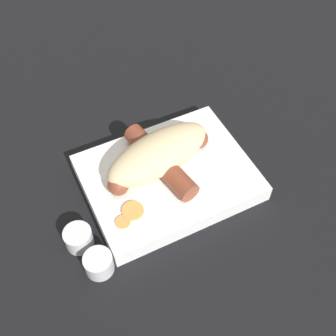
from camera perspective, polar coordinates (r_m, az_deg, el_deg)
ground_plane at (r=0.69m, az=0.00°, el=-2.04°), size 3.00×3.00×0.00m
food_tray at (r=0.68m, az=0.00°, el=-1.30°), size 0.26×0.20×0.03m
bread_roll at (r=0.65m, az=-1.31°, el=1.97°), size 0.19×0.11×0.05m
sausage at (r=0.66m, az=-1.08°, el=0.91°), size 0.18×0.16×0.03m
pickled_veggies at (r=0.62m, az=-5.10°, el=-6.14°), size 0.05×0.04×0.00m
condiment_cup_near at (r=0.63m, az=-11.98°, el=-9.35°), size 0.04×0.04×0.03m
condiment_cup_far at (r=0.61m, az=-9.34°, el=-12.71°), size 0.04×0.04×0.03m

